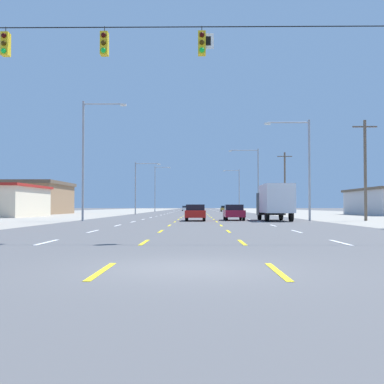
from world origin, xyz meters
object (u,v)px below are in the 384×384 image
Objects in this scene: sedan_far_right_midfar at (229,209)px; streetlight_left_row_1 at (138,184)px; sedan_far_right_far at (224,209)px; sedan_center_turn_nearest at (195,212)px; box_truck_far_right_near at (275,200)px; streetlight_right_row_2 at (238,187)px; streetlight_left_row_0 at (87,152)px; streetlight_right_row_0 at (304,162)px; streetlight_left_row_2 at (156,186)px; sedan_inner_left_farther at (185,208)px; sedan_inner_right_mid at (234,212)px; streetlight_right_row_1 at (255,176)px.

sedan_far_right_midfar is 0.52× the size of streetlight_left_row_1.
sedan_center_turn_nearest is at bearing -95.14° from sedan_far_right_far.
box_truck_far_right_near is 71.26m from streetlight_right_row_2.
streetlight_left_row_0 is 1.25× the size of streetlight_left_row_1.
streetlight_left_row_0 is at bearing -180.00° from streetlight_right_row_0.
streetlight_left_row_0 is 19.53m from streetlight_right_row_0.
streetlight_left_row_2 reaches higher than streetlight_left_row_1.
sedan_inner_left_farther is 0.44× the size of streetlight_right_row_2.
streetlight_right_row_2 is at bearing -59.79° from sedan_far_right_far.
streetlight_right_row_0 is at bearing -8.11° from box_truck_far_right_near.
sedan_inner_right_mid is 7.90m from streetlight_right_row_0.
box_truck_far_right_near is 0.65× the size of streetlight_left_row_2.
sedan_far_right_midfar is 0.42× the size of streetlight_right_row_1.
sedan_inner_right_mid is (3.58, 1.86, 0.00)m from sedan_center_turn_nearest.
sedan_inner_right_mid is at bearing -95.12° from streetlight_right_row_2.
streetlight_right_row_2 is at bearing -0.00° from streetlight_left_row_2.
streetlight_left_row_1 reaches higher than sedan_inner_left_farther.
streetlight_left_row_1 reaches higher than sedan_inner_right_mid.
streetlight_left_row_0 is at bearing -105.31° from streetlight_right_row_2.
streetlight_left_row_0 is (-16.81, -60.77, 5.41)m from sedan_far_right_midfar.
box_truck_far_right_near is 96.67m from sedan_inner_left_farther.
box_truck_far_right_near is at bearing -94.10° from streetlight_right_row_1.
sedan_far_right_midfar is 1.00× the size of sedan_inner_left_farther.
streetlight_left_row_1 is at bearing 105.12° from sedan_center_turn_nearest.
streetlight_left_row_2 is 1.08× the size of streetlight_right_row_2.
sedan_far_right_midfar and sedan_inner_left_farther have the same top height.
box_truck_far_right_near is 35.73m from streetlight_right_row_1.
streetlight_left_row_1 is (-13.21, 33.80, 4.32)m from sedan_inner_right_mid.
streetlight_left_row_1 is at bearing 89.82° from streetlight_left_row_0.
streetlight_right_row_0 is 35.75m from streetlight_right_row_1.
sedan_far_right_midfar is 0.50× the size of streetlight_right_row_0.
sedan_center_turn_nearest is 76.75m from sedan_far_right_far.
sedan_inner_left_farther is 28.76m from streetlight_right_row_2.
sedan_far_right_far is (-0.29, 76.14, -1.08)m from box_truck_far_right_near.
streetlight_right_row_2 reaches higher than streetlight_left_row_1.
sedan_inner_right_mid is at bearing -79.12° from streetlight_left_row_2.
sedan_far_right_midfar is 30.40m from streetlight_left_row_1.
sedan_inner_right_mid is (-3.58, 1.56, -1.08)m from box_truck_far_right_near.
sedan_far_right_midfar is at bearing 90.09° from box_truck_far_right_near.
sedan_center_turn_nearest is 37.19m from streetlight_left_row_1.
streetlight_right_row_1 is (2.63, -25.03, 5.55)m from sedan_far_right_midfar.
sedan_far_right_midfar is 15.75m from sedan_far_right_far.
sedan_far_right_far is 7.76m from streetlight_right_row_2.
streetlight_left_row_2 is at bearing 100.88° from sedan_inner_right_mid.
sedan_inner_left_farther is (-3.46, 96.38, 0.00)m from sedan_center_turn_nearest.
sedan_far_right_far is at bearing 120.21° from streetlight_right_row_2.
sedan_far_right_far is at bearing -62.59° from sedan_inner_left_farther.
streetlight_left_row_0 is 74.09m from streetlight_right_row_2.
streetlight_left_row_2 is at bearing 180.00° from streetlight_right_row_2.
streetlight_left_row_0 is 1.00× the size of streetlight_right_row_1.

